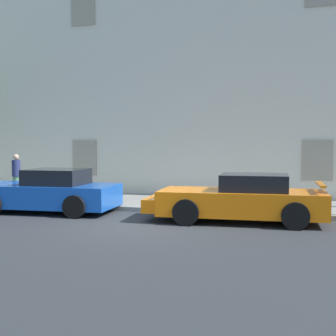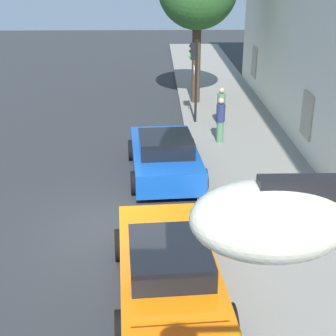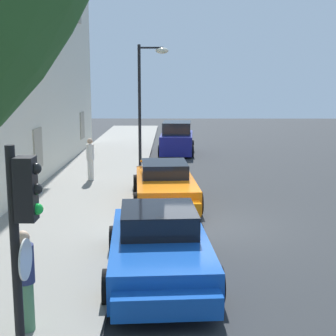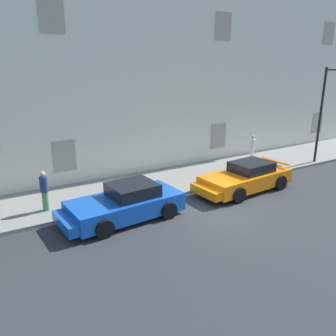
% 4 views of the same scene
% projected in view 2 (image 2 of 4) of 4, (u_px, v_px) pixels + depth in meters
% --- Properties ---
extents(ground_plane, '(80.00, 80.00, 0.00)m').
position_uv_depth(ground_plane, '(116.00, 231.00, 12.67)').
color(ground_plane, '#2B2D30').
extents(sidewalk, '(60.00, 3.90, 0.14)m').
position_uv_depth(sidewalk, '(278.00, 227.00, 12.74)').
color(sidewalk, gray).
rests_on(sidewalk, ground).
extents(sportscar_red_lead, '(4.97, 2.49, 1.40)m').
position_uv_depth(sportscar_red_lead, '(164.00, 154.00, 15.97)').
color(sportscar_red_lead, '#144CB2').
rests_on(sportscar_red_lead, ground).
extents(sportscar_yellow_flank, '(5.17, 2.39, 1.37)m').
position_uv_depth(sportscar_yellow_flank, '(167.00, 264.00, 10.17)').
color(sportscar_yellow_flank, orange).
rests_on(sportscar_yellow_flank, ground).
extents(traffic_light, '(0.44, 0.36, 3.35)m').
position_uv_depth(traffic_light, '(194.00, 67.00, 19.95)').
color(traffic_light, black).
rests_on(traffic_light, sidewalk).
extents(pedestrian_strolling, '(0.43, 0.43, 1.67)m').
position_uv_depth(pedestrian_strolling, '(220.00, 120.00, 18.16)').
color(pedestrian_strolling, '#4C7F59').
rests_on(pedestrian_strolling, sidewalk).
extents(pedestrian_bystander, '(0.34, 0.34, 1.55)m').
position_uv_depth(pedestrian_bystander, '(221.00, 106.00, 20.08)').
color(pedestrian_bystander, navy).
rests_on(pedestrian_bystander, sidewalk).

